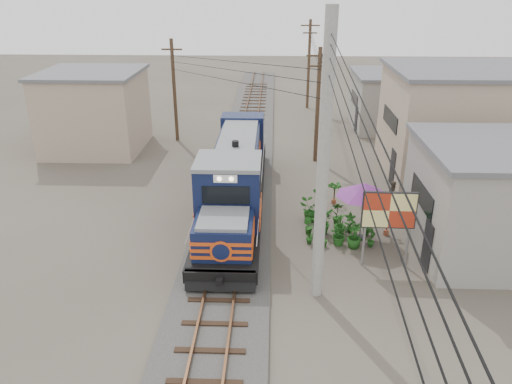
{
  "coord_description": "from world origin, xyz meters",
  "views": [
    {
      "loc": [
        1.86,
        -15.94,
        10.7
      ],
      "look_at": [
        1.13,
        3.76,
        2.2
      ],
      "focal_mm": 35.0,
      "sensor_mm": 36.0,
      "label": 1
    }
  ],
  "objects_px": {
    "billboard": "(389,212)",
    "vendor": "(392,195)",
    "market_umbrella": "(364,190)",
    "locomotive": "(235,179)"
  },
  "relations": [
    {
      "from": "locomotive",
      "to": "market_umbrella",
      "type": "xyz_separation_m",
      "value": [
        5.76,
        -2.85,
        0.72
      ]
    },
    {
      "from": "market_umbrella",
      "to": "vendor",
      "type": "xyz_separation_m",
      "value": [
        2.01,
        3.21,
        -1.61
      ]
    },
    {
      "from": "billboard",
      "to": "market_umbrella",
      "type": "distance_m",
      "value": 2.33
    },
    {
      "from": "billboard",
      "to": "locomotive",
      "type": "bearing_deg",
      "value": 142.47
    },
    {
      "from": "billboard",
      "to": "vendor",
      "type": "xyz_separation_m",
      "value": [
        1.42,
        5.46,
        -1.63
      ]
    },
    {
      "from": "market_umbrella",
      "to": "billboard",
      "type": "bearing_deg",
      "value": -75.3
    },
    {
      "from": "billboard",
      "to": "market_umbrella",
      "type": "xyz_separation_m",
      "value": [
        -0.59,
        2.25,
        -0.02
      ]
    },
    {
      "from": "market_umbrella",
      "to": "vendor",
      "type": "height_order",
      "value": "market_umbrella"
    },
    {
      "from": "vendor",
      "to": "billboard",
      "type": "bearing_deg",
      "value": 36.97
    },
    {
      "from": "billboard",
      "to": "vendor",
      "type": "relative_size",
      "value": 2.17
    }
  ]
}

